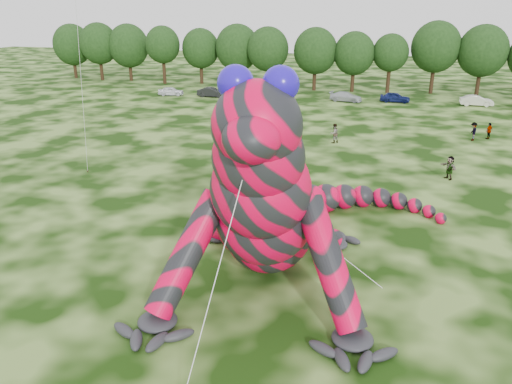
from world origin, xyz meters
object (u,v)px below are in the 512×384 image
at_px(tree_9, 390,64).
at_px(spectator_0, 272,146).
at_px(tree_5, 237,55).
at_px(tree_8, 354,62).
at_px(spectator_2, 473,131).
at_px(spectator_1, 334,133).
at_px(car_0, 171,91).
at_px(tree_7, 315,59).
at_px(spectator_3, 489,131).
at_px(car_1, 212,92).
at_px(tree_6, 268,58).
at_px(tree_11, 481,61).
at_px(spectator_5, 450,168).
at_px(tree_1, 100,52).
at_px(inflatable_gecko, 272,163).
at_px(car_4, 395,97).
at_px(tree_0, 73,51).
at_px(car_2, 273,93).
at_px(tree_10, 435,58).
at_px(tree_3, 163,55).
at_px(tree_2, 129,52).
at_px(car_3, 346,97).
at_px(car_5, 476,101).

relative_size(tree_9, spectator_0, 5.02).
xyz_separation_m(tree_5, tree_8, (18.91, -1.45, -0.43)).
relative_size(spectator_2, spectator_1, 0.96).
bearing_deg(car_0, tree_7, -72.80).
bearing_deg(spectator_3, tree_7, -97.57).
relative_size(tree_5, car_1, 2.39).
bearing_deg(tree_8, tree_9, 3.89).
xyz_separation_m(tree_6, car_0, (-12.00, -10.48, -4.12)).
distance_m(tree_11, spectator_5, 41.91).
xyz_separation_m(tree_1, spectator_1, (45.42, -32.58, -3.97)).
relative_size(inflatable_gecko, spectator_2, 11.61).
bearing_deg(tree_9, spectator_5, -81.79).
bearing_deg(car_4, tree_0, 81.06).
xyz_separation_m(tree_11, car_0, (-43.34, -11.99, -4.40)).
bearing_deg(car_2, car_0, 84.48).
bearing_deg(spectator_0, car_0, 23.56).
bearing_deg(tree_1, tree_10, 0.54).
bearing_deg(inflatable_gecko, car_2, 96.48).
bearing_deg(tree_6, spectator_3, -41.22).
distance_m(tree_3, spectator_5, 58.56).
xyz_separation_m(tree_5, car_1, (-0.23, -11.77, -4.22)).
bearing_deg(spectator_0, tree_8, -21.02).
height_order(tree_2, car_3, tree_2).
bearing_deg(car_0, car_5, -96.78).
xyz_separation_m(tree_0, car_4, (56.88, -9.80, -4.07)).
relative_size(car_1, spectator_2, 2.28).
xyz_separation_m(tree_0, car_2, (40.12, -11.63, -4.01)).
bearing_deg(tree_1, spectator_5, -36.58).
xyz_separation_m(car_4, car_5, (10.39, 0.14, 0.00)).
height_order(tree_1, tree_6, tree_1).
relative_size(car_2, car_3, 1.21).
relative_size(inflatable_gecko, tree_5, 2.13).
relative_size(inflatable_gecko, spectator_0, 12.10).
bearing_deg(tree_11, tree_10, 176.56).
xyz_separation_m(tree_7, spectator_3, (21.72, -25.70, -3.93)).
height_order(tree_5, car_1, tree_5).
xyz_separation_m(tree_5, car_3, (18.89, -10.11, -4.25)).
bearing_deg(car_1, tree_11, -75.91).
distance_m(tree_7, spectator_5, 43.38).
bearing_deg(spectator_5, tree_0, -158.13).
bearing_deg(tree_1, tree_2, 7.58).
xyz_separation_m(car_1, car_3, (19.12, 1.66, -0.03)).
xyz_separation_m(tree_8, car_4, (6.54, -7.55, -3.79)).
distance_m(tree_9, tree_10, 6.52).
relative_size(tree_6, spectator_1, 5.08).
height_order(tree_6, tree_10, tree_10).
distance_m(tree_7, spectator_2, 33.68).
bearing_deg(tree_10, spectator_2, -84.67).
height_order(tree_6, spectator_0, tree_6).
xyz_separation_m(car_0, car_5, (42.27, 3.37, 0.06)).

